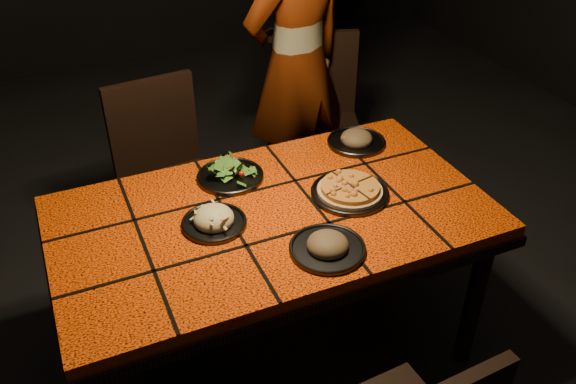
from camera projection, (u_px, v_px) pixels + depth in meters
name	position (u px, v px, depth m)	size (l,w,h in m)	color
room_shell	(269.00, 10.00, 1.83)	(6.04, 7.04, 3.08)	black
dining_table	(273.00, 228.00, 2.30)	(1.62, 0.92, 0.75)	#FF4808
chair_far_left	(164.00, 166.00, 2.91)	(0.47, 0.47, 0.94)	black
chair_far_right	(319.00, 109.00, 3.38)	(0.55, 0.55, 0.95)	black
diner	(297.00, 65.00, 3.08)	(0.63, 0.42, 1.74)	brown
plate_pizza	(350.00, 191.00, 2.33)	(0.30, 0.30, 0.04)	#333338
plate_pasta	(214.00, 220.00, 2.17)	(0.24, 0.24, 0.08)	#333338
plate_salad	(230.00, 173.00, 2.42)	(0.27, 0.27, 0.07)	#333338
plate_mushroom_a	(328.00, 245.00, 2.06)	(0.26, 0.26, 0.09)	#333338
plate_mushroom_b	(356.00, 139.00, 2.65)	(0.26, 0.26, 0.08)	#333338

